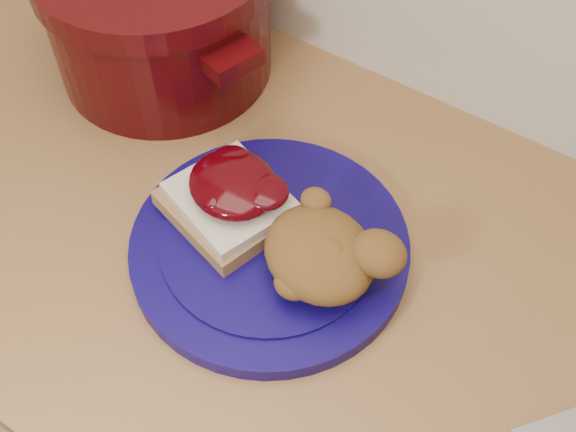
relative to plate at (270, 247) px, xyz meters
The scene contains 6 objects.
base_cabinet 0.48m from the plate, 10.43° to the left, with size 4.00×0.60×0.86m, color beige.
plate is the anchor object (origin of this frame).
sandwich 0.07m from the plate, behind, with size 0.15×0.14×0.06m.
stuffing_mound 0.08m from the plate, ahead, with size 0.12×0.10×0.06m, color brown.
dutch_oven 0.34m from the plate, 148.74° to the left, with size 0.35×0.35×0.18m.
pepper_grinder 0.34m from the plate, 141.80° to the left, with size 0.08×0.08×0.14m.
Camera 1 is at (0.20, 1.14, 1.54)m, focal length 45.00 mm.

